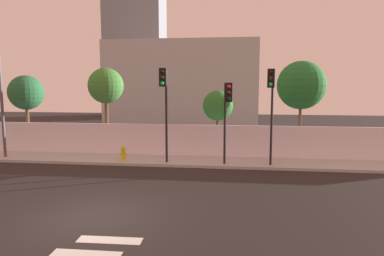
{
  "coord_description": "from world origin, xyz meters",
  "views": [
    {
      "loc": [
        4.51,
        -10.33,
        4.28
      ],
      "look_at": [
        2.42,
        6.5,
        2.14
      ],
      "focal_mm": 32.5,
      "sensor_mm": 36.0,
      "label": 1
    }
  ],
  "objects_px": {
    "traffic_light_center": "(227,105)",
    "roadside_tree_rightmost": "(301,85)",
    "roadside_tree_midright": "(218,106)",
    "traffic_light_right": "(271,97)",
    "roadside_tree_leftmost": "(26,93)",
    "traffic_light_left": "(164,95)",
    "fire_hydrant": "(123,153)",
    "roadside_tree_midleft": "(106,86)"
  },
  "relations": [
    {
      "from": "traffic_light_left",
      "to": "roadside_tree_midleft",
      "type": "relative_size",
      "value": 0.92
    },
    {
      "from": "traffic_light_right",
      "to": "roadside_tree_leftmost",
      "type": "bearing_deg",
      "value": 165.53
    },
    {
      "from": "fire_hydrant",
      "to": "traffic_light_center",
      "type": "bearing_deg",
      "value": -8.65
    },
    {
      "from": "traffic_light_center",
      "to": "roadside_tree_midright",
      "type": "xyz_separation_m",
      "value": [
        -0.65,
        4.32,
        -0.29
      ]
    },
    {
      "from": "fire_hydrant",
      "to": "roadside_tree_midright",
      "type": "bearing_deg",
      "value": 35.12
    },
    {
      "from": "roadside_tree_leftmost",
      "to": "roadside_tree_midright",
      "type": "relative_size",
      "value": 1.24
    },
    {
      "from": "roadside_tree_rightmost",
      "to": "traffic_light_left",
      "type": "bearing_deg",
      "value": -151.1
    },
    {
      "from": "roadside_tree_leftmost",
      "to": "roadside_tree_midleft",
      "type": "height_order",
      "value": "roadside_tree_midleft"
    },
    {
      "from": "traffic_light_center",
      "to": "roadside_tree_rightmost",
      "type": "distance_m",
      "value": 6.16
    },
    {
      "from": "traffic_light_center",
      "to": "traffic_light_right",
      "type": "distance_m",
      "value": 2.23
    },
    {
      "from": "traffic_light_center",
      "to": "roadside_tree_midright",
      "type": "distance_m",
      "value": 4.38
    },
    {
      "from": "traffic_light_center",
      "to": "roadside_tree_rightmost",
      "type": "relative_size",
      "value": 0.74
    },
    {
      "from": "traffic_light_center",
      "to": "roadside_tree_leftmost",
      "type": "relative_size",
      "value": 0.86
    },
    {
      "from": "traffic_light_center",
      "to": "roadside_tree_midleft",
      "type": "height_order",
      "value": "roadside_tree_midleft"
    },
    {
      "from": "traffic_light_left",
      "to": "traffic_light_center",
      "type": "distance_m",
      "value": 3.19
    },
    {
      "from": "roadside_tree_midleft",
      "to": "traffic_light_right",
      "type": "bearing_deg",
      "value": -21.8
    },
    {
      "from": "traffic_light_center",
      "to": "traffic_light_right",
      "type": "xyz_separation_m",
      "value": [
        2.17,
        0.34,
        0.43
      ]
    },
    {
      "from": "traffic_light_left",
      "to": "roadside_tree_rightmost",
      "type": "height_order",
      "value": "roadside_tree_rightmost"
    },
    {
      "from": "traffic_light_center",
      "to": "roadside_tree_midright",
      "type": "relative_size",
      "value": 1.07
    },
    {
      "from": "traffic_light_left",
      "to": "fire_hydrant",
      "type": "relative_size",
      "value": 6.12
    },
    {
      "from": "traffic_light_left",
      "to": "roadside_tree_midleft",
      "type": "bearing_deg",
      "value": 138.49
    },
    {
      "from": "roadside_tree_leftmost",
      "to": "roadside_tree_midright",
      "type": "distance_m",
      "value": 12.62
    },
    {
      "from": "fire_hydrant",
      "to": "roadside_tree_leftmost",
      "type": "xyz_separation_m",
      "value": [
        -7.66,
        3.47,
        3.13
      ]
    },
    {
      "from": "fire_hydrant",
      "to": "roadside_tree_leftmost",
      "type": "bearing_deg",
      "value": 155.65
    },
    {
      "from": "roadside_tree_midleft",
      "to": "fire_hydrant",
      "type": "bearing_deg",
      "value": -57.62
    },
    {
      "from": "fire_hydrant",
      "to": "roadside_tree_rightmost",
      "type": "bearing_deg",
      "value": 19.37
    },
    {
      "from": "traffic_light_left",
      "to": "roadside_tree_rightmost",
      "type": "xyz_separation_m",
      "value": [
        7.43,
        4.1,
        0.49
      ]
    },
    {
      "from": "fire_hydrant",
      "to": "traffic_light_right",
      "type": "bearing_deg",
      "value": -3.77
    },
    {
      "from": "traffic_light_left",
      "to": "traffic_light_right",
      "type": "relative_size",
      "value": 1.01
    },
    {
      "from": "traffic_light_right",
      "to": "roadside_tree_midright",
      "type": "relative_size",
      "value": 1.24
    },
    {
      "from": "traffic_light_left",
      "to": "roadside_tree_leftmost",
      "type": "height_order",
      "value": "traffic_light_left"
    },
    {
      "from": "traffic_light_right",
      "to": "roadside_tree_midright",
      "type": "bearing_deg",
      "value": 125.29
    },
    {
      "from": "traffic_light_right",
      "to": "roadside_tree_rightmost",
      "type": "distance_m",
      "value": 4.54
    },
    {
      "from": "roadside_tree_midleft",
      "to": "roadside_tree_midright",
      "type": "distance_m",
      "value": 7.23
    },
    {
      "from": "fire_hydrant",
      "to": "roadside_tree_rightmost",
      "type": "height_order",
      "value": "roadside_tree_rightmost"
    },
    {
      "from": "roadside_tree_midright",
      "to": "roadside_tree_rightmost",
      "type": "relative_size",
      "value": 0.69
    },
    {
      "from": "roadside_tree_midleft",
      "to": "roadside_tree_rightmost",
      "type": "xyz_separation_m",
      "value": [
        12.07,
        -0.0,
        0.06
      ]
    },
    {
      "from": "fire_hydrant",
      "to": "roadside_tree_leftmost",
      "type": "height_order",
      "value": "roadside_tree_leftmost"
    },
    {
      "from": "traffic_light_left",
      "to": "fire_hydrant",
      "type": "bearing_deg",
      "value": 165.41
    },
    {
      "from": "traffic_light_left",
      "to": "roadside_tree_rightmost",
      "type": "bearing_deg",
      "value": 28.9
    },
    {
      "from": "traffic_light_right",
      "to": "roadside_tree_leftmost",
      "type": "xyz_separation_m",
      "value": [
        -15.41,
        3.98,
        0.03
      ]
    },
    {
      "from": "traffic_light_right",
      "to": "fire_hydrant",
      "type": "height_order",
      "value": "traffic_light_right"
    }
  ]
}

